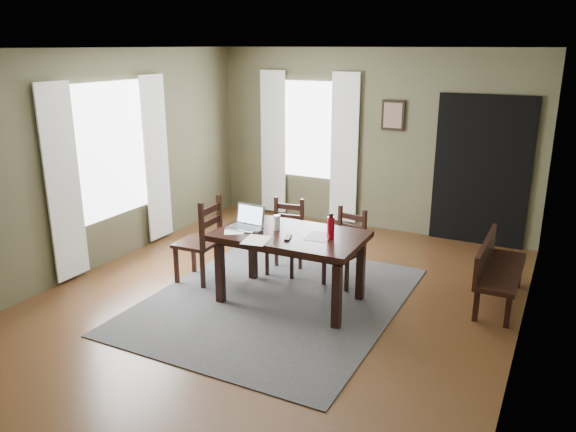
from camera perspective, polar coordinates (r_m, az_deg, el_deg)
The scene contains 24 objects.
ground at distance 6.34m, azimuth -1.25°, elevation -8.55°, with size 5.00×6.00×0.01m.
room_shell at distance 5.80m, azimuth -1.36°, elevation 7.78°, with size 5.02×6.02×2.71m.
rug at distance 6.34m, azimuth -1.25°, elevation -8.46°, with size 2.60×3.20×0.01m.
dining_table at distance 6.05m, azimuth 0.29°, elevation -2.62°, with size 1.59×0.98×0.78m.
chair_end at distance 6.71m, azimuth -8.84°, elevation -2.55°, with size 0.48×0.47×1.03m.
chair_back_left at distance 6.94m, azimuth -0.27°, elevation -2.19°, with size 0.45×0.45×0.91m.
chair_back_right at distance 6.64m, azimuth 5.86°, elevation -3.28°, with size 0.46×0.46×0.89m.
bench at distance 6.53m, azimuth 20.32°, elevation -4.79°, with size 0.41×1.27×0.71m.
laptop at distance 6.21m, azimuth -4.19°, elevation -0.58°, with size 0.37×0.30×0.24m.
computer_mouse at distance 6.03m, azimuth -3.03°, elevation -1.60°, with size 0.05×0.09×0.03m, color #3F3F42.
tv_remote at distance 5.86m, azimuth 0.01°, elevation -2.20°, with size 0.05×0.19×0.02m, color black.
drinking_glass at distance 6.10m, azimuth -1.16°, elevation -0.68°, with size 0.07×0.07×0.17m, color silver.
water_bottle at distance 5.83m, azimuth 4.37°, elevation -1.14°, with size 0.10×0.10×0.27m.
paper_a at distance 6.12m, azimuth -5.50°, elevation -1.48°, with size 0.21×0.27×0.00m, color white.
paper_d at distance 5.92m, azimuth 3.14°, elevation -2.08°, with size 0.25×0.32×0.00m, color white.
paper_e at distance 5.81m, azimuth -3.24°, elevation -2.46°, with size 0.25×0.33×0.00m, color white.
window_left at distance 7.48m, azimuth -17.57°, elevation 6.36°, with size 0.01×1.30×1.70m.
window_back at distance 8.92m, azimuth 2.11°, elevation 8.74°, with size 1.00×0.01×1.50m.
curtain_left_near at distance 6.96m, azimuth -21.88°, elevation 3.06°, with size 0.03×0.48×2.30m.
curtain_left_far at distance 8.10m, azimuth -13.23°, elevation 5.67°, with size 0.03×0.48×2.30m.
curtain_back_left at distance 9.21m, azimuth -1.52°, elevation 7.44°, with size 0.44×0.03×2.30m.
curtain_back_right at distance 8.69m, azimuth 5.74°, elevation 6.78°, with size 0.44×0.03×2.30m.
framed_picture at distance 8.40m, azimuth 10.62°, elevation 10.02°, with size 0.34×0.03×0.44m.
doorway_back at distance 8.25m, azimuth 19.05°, elevation 4.31°, with size 1.30×0.03×2.10m.
Camera 1 is at (2.72, -5.03, 2.74)m, focal length 35.00 mm.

